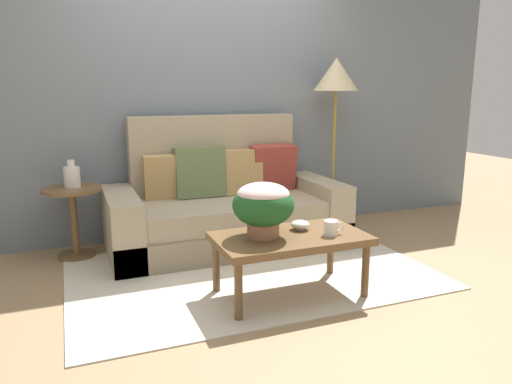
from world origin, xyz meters
The scene contains 11 objects.
ground_plane centered at (0.00, 0.00, 0.00)m, with size 14.00×14.00×0.00m, color #997A56.
wall_back centered at (0.00, 1.22, 1.35)m, with size 6.40×0.12×2.69m, color slate.
area_rug centered at (0.00, 0.00, 0.01)m, with size 2.63×1.70×0.01m, color beige.
couch centered at (0.04, 0.74, 0.33)m, with size 2.02×0.93×1.13m.
coffee_table centered at (0.10, -0.46, 0.37)m, with size 1.00×0.56×0.42m.
side_table centered at (-1.21, 0.87, 0.40)m, with size 0.47×0.47×0.59m.
floor_lamp centered at (1.23, 0.91, 1.41)m, with size 0.43×0.43×1.66m.
potted_plant centered at (-0.08, -0.43, 0.64)m, with size 0.40×0.40×0.36m.
coffee_mug centered at (0.35, -0.56, 0.47)m, with size 0.14×0.09×0.10m.
snack_bowl centered at (0.22, -0.38, 0.46)m, with size 0.13×0.13×0.07m.
table_vase centered at (-1.20, 0.88, 0.68)m, with size 0.13×0.13×0.22m.
Camera 1 is at (-1.23, -3.20, 1.36)m, focal length 33.75 mm.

